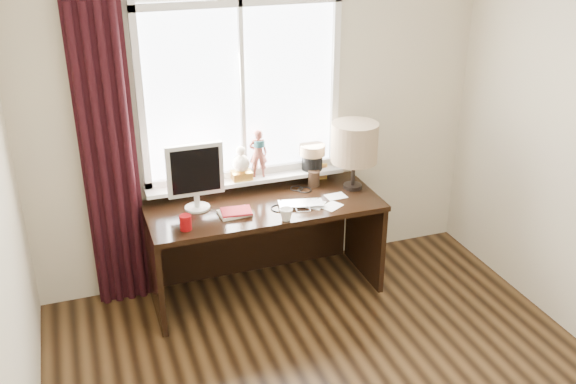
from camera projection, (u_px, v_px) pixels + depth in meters
name	position (u px, v px, depth m)	size (l,w,h in m)	color
wall_back	(261.00, 115.00, 4.78)	(3.50, 2.60, 0.00)	beige
laptop	(301.00, 204.00, 4.63)	(0.32, 0.21, 0.03)	silver
mug	(286.00, 214.00, 4.40)	(0.09, 0.09, 0.09)	white
red_cup	(186.00, 223.00, 4.28)	(0.08, 0.08, 0.11)	#7A0507
window	(245.00, 119.00, 4.70)	(1.52, 0.20, 1.40)	white
curtain	(109.00, 161.00, 4.43)	(0.38, 0.09, 2.25)	black
desk	(261.00, 227.00, 4.85)	(1.70, 0.70, 0.75)	black
monitor	(195.00, 173.00, 4.47)	(0.40, 0.18, 0.49)	beige
notebook_stack	(235.00, 212.00, 4.50)	(0.24, 0.18, 0.03)	beige
brush_holder	(314.00, 178.00, 4.93)	(0.09, 0.09, 0.25)	black
icon_frame	(321.00, 172.00, 5.04)	(0.10, 0.04, 0.13)	gold
table_lamp	(354.00, 143.00, 4.76)	(0.35, 0.35, 0.52)	black
loose_papers	(328.00, 202.00, 4.68)	(0.36, 0.29, 0.00)	white
desk_cables	(292.00, 197.00, 4.75)	(0.41, 0.42, 0.01)	black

